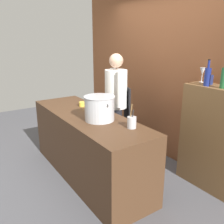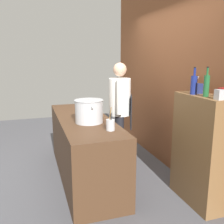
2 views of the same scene
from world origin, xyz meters
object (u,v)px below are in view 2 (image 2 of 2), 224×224
object	(u,v)px
butter_jar	(86,109)
wine_bottle_cobalt	(194,84)
spice_tin_silver	(220,95)
chef	(120,107)
wine_glass_tall	(196,81)
wine_bottle_green	(206,85)
spice_tin_red	(223,93)
spice_tin_navy	(198,88)
utensil_crock	(110,125)
stockpot_large	(89,111)

from	to	relation	value
butter_jar	wine_bottle_cobalt	bearing A→B (deg)	35.11
butter_jar	spice_tin_silver	xyz separation A→B (m)	(1.79, 1.00, 0.44)
chef	wine_glass_tall	xyz separation A→B (m)	(1.04, 0.63, 0.49)
wine_glass_tall	spice_tin_silver	xyz separation A→B (m)	(0.60, -0.14, -0.08)
wine_bottle_green	spice_tin_red	bearing A→B (deg)	54.56
wine_bottle_cobalt	wine_glass_tall	world-z (taller)	wine_bottle_cobalt
spice_tin_silver	spice_tin_navy	xyz separation A→B (m)	(-0.45, 0.08, 0.01)
butter_jar	spice_tin_silver	size ratio (longest dim) A/B	0.85
butter_jar	chef	bearing A→B (deg)	73.06
spice_tin_silver	chef	bearing A→B (deg)	-163.51
chef	spice_tin_silver	world-z (taller)	chef
spice_tin_navy	utensil_crock	bearing A→B (deg)	-101.16
utensil_crock	spice_tin_red	bearing A→B (deg)	63.53
stockpot_large	wine_glass_tall	size ratio (longest dim) A/B	2.29
wine_bottle_green	wine_glass_tall	distance (m)	0.41
wine_bottle_green	stockpot_large	bearing A→B (deg)	-128.48
butter_jar	wine_bottle_green	xyz separation A→B (m)	(1.58, 1.00, 0.51)
wine_glass_tall	spice_tin_navy	xyz separation A→B (m)	(0.15, -0.07, -0.08)
utensil_crock	wine_glass_tall	bearing A→B (deg)	87.05
butter_jar	stockpot_large	bearing A→B (deg)	-9.14
spice_tin_silver	wine_glass_tall	bearing A→B (deg)	166.63
wine_glass_tall	spice_tin_silver	size ratio (longest dim) A/B	1.82
wine_glass_tall	utensil_crock	bearing A→B (deg)	-92.95
spice_tin_red	stockpot_large	bearing A→B (deg)	-128.14
chef	utensil_crock	xyz separation A→B (m)	(0.98, -0.47, 0.00)
chef	spice_tin_red	distance (m)	1.70
stockpot_large	spice_tin_silver	bearing A→B (deg)	45.35
wine_glass_tall	spice_tin_red	distance (m)	0.50
wine_glass_tall	spice_tin_navy	distance (m)	0.18
utensil_crock	spice_tin_silver	bearing A→B (deg)	55.39
butter_jar	spice_tin_silver	bearing A→B (deg)	29.09
chef	butter_jar	size ratio (longest dim) A/B	18.72
wine_bottle_cobalt	wine_bottle_green	bearing A→B (deg)	6.67
utensil_crock	butter_jar	world-z (taller)	utensil_crock
wine_bottle_cobalt	wine_glass_tall	xyz separation A→B (m)	(-0.20, 0.16, 0.02)
chef	spice_tin_red	size ratio (longest dim) A/B	16.09
stockpot_large	spice_tin_silver	xyz separation A→B (m)	(1.10, 1.11, 0.32)
wine_bottle_cobalt	butter_jar	bearing A→B (deg)	-144.89
utensil_crock	wine_glass_tall	distance (m)	1.20
butter_jar	spice_tin_red	xyz separation A→B (m)	(1.68, 1.14, 0.44)
butter_jar	spice_tin_silver	world-z (taller)	spice_tin_silver
wine_glass_tall	spice_tin_silver	distance (m)	0.62
utensil_crock	spice_tin_navy	xyz separation A→B (m)	(0.20, 1.03, 0.41)
stockpot_large	butter_jar	bearing A→B (deg)	170.86
stockpot_large	wine_glass_tall	distance (m)	1.41
chef	wine_bottle_cobalt	size ratio (longest dim) A/B	5.27
stockpot_large	wine_bottle_cobalt	xyz separation A→B (m)	(0.69, 1.09, 0.39)
spice_tin_silver	spice_tin_red	size ratio (longest dim) A/B	1.02
chef	stockpot_large	size ratio (longest dim) A/B	3.81
chef	spice_tin_navy	xyz separation A→B (m)	(1.18, 0.56, 0.42)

